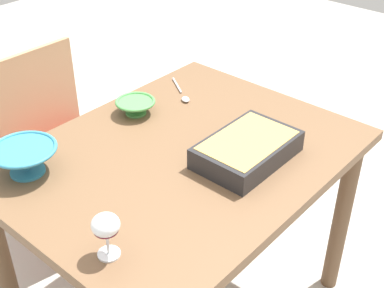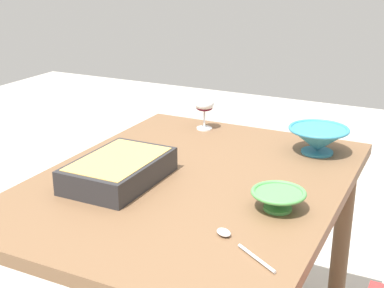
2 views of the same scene
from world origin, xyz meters
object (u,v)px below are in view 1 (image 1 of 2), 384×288
wine_glass (106,228)px  mixing_bowl (136,106)px  casserole_dish (247,148)px  serving_spoon (183,95)px  dining_table (182,180)px  small_bowl (25,159)px  chair (54,137)px

wine_glass → mixing_bowl: wine_glass is taller
casserole_dish → mixing_bowl: 0.49m
serving_spoon → casserole_dish: bearing=-112.6°
dining_table → small_bowl: size_ratio=5.59×
chair → mixing_bowl: chair is taller
wine_glass → mixing_bowl: 0.74m
dining_table → chair: size_ratio=1.33×
casserole_dish → small_bowl: small_bowl is taller
mixing_bowl → small_bowl: size_ratio=0.72×
dining_table → chair: 0.83m
dining_table → wine_glass: 0.55m
dining_table → casserole_dish: bearing=-58.6°
wine_glass → chair: bearing=63.0°
serving_spoon → dining_table: bearing=-138.7°
mixing_bowl → wine_glass: bearing=-139.1°
casserole_dish → mixing_bowl: size_ratio=2.26×
dining_table → wine_glass: size_ratio=8.81×
chair → casserole_dish: 1.05m
chair → serving_spoon: chair is taller
wine_glass → serving_spoon: size_ratio=0.67×
mixing_bowl → serving_spoon: mixing_bowl is taller
dining_table → chair: chair is taller
mixing_bowl → serving_spoon: 0.22m
dining_table → mixing_bowl: bearing=74.8°
small_bowl → serving_spoon: (0.71, -0.03, -0.05)m
casserole_dish → serving_spoon: casserole_dish is taller
casserole_dish → small_bowl: size_ratio=1.63×
chair → wine_glass: size_ratio=6.64×
dining_table → serving_spoon: serving_spoon is taller
mixing_bowl → casserole_dish: bearing=-86.4°
dining_table → wine_glass: wine_glass is taller
mixing_bowl → serving_spoon: size_ratio=0.76×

